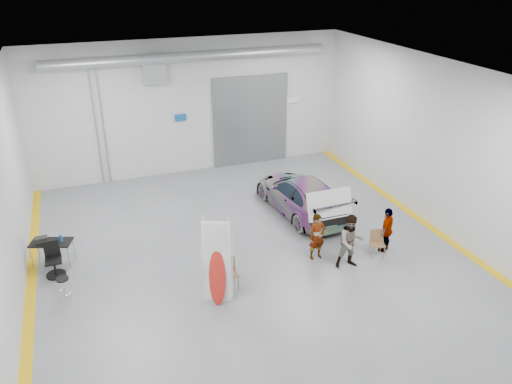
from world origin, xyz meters
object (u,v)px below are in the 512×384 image
object	(u,v)px
sedan_car	(301,195)
folding_chair_far	(377,249)
person_a	(317,236)
folding_chair_near	(230,279)
person_b	(351,241)
office_chair	(54,261)
shop_stool	(64,289)
surfboard_display	(221,269)
person_c	(387,230)
work_table	(49,242)

from	to	relation	value
sedan_car	folding_chair_far	bearing A→B (deg)	100.12
person_a	folding_chair_near	world-z (taller)	person_a
person_b	office_chair	xyz separation A→B (m)	(-8.87, 2.78, -0.43)
person_a	office_chair	xyz separation A→B (m)	(-8.09, 1.96, -0.31)
folding_chair_far	shop_stool	bearing A→B (deg)	-171.04
sedan_car	person_b	size ratio (longest dim) A/B	2.68
person_a	person_b	size ratio (longest dim) A/B	0.88
shop_stool	office_chair	size ratio (longest dim) A/B	0.65
shop_stool	person_a	bearing A→B (deg)	-3.98
surfboard_display	shop_stool	xyz separation A→B (m)	(-4.21, 1.76, -0.79)
person_a	folding_chair_near	distance (m)	3.26
person_c	office_chair	distance (m)	10.75
person_a	person_b	xyz separation A→B (m)	(0.78, -0.82, 0.11)
person_a	person_c	distance (m)	2.43
work_table	shop_stool	bearing A→B (deg)	-80.23
person_a	person_c	size ratio (longest dim) A/B	1.01
shop_stool	office_chair	world-z (taller)	office_chair
folding_chair_far	shop_stool	distance (m)	9.83
folding_chair_far	work_table	xyz separation A→B (m)	(-10.12, 3.27, 0.52)
surfboard_display	office_chair	size ratio (longest dim) A/B	2.53
sedan_car	work_table	world-z (taller)	sedan_car
person_b	folding_chair_near	distance (m)	4.00
folding_chair_far	shop_stool	xyz separation A→B (m)	(-9.76, 1.16, 0.07)
person_a	surfboard_display	size ratio (longest dim) A/B	0.57
person_a	surfboard_display	xyz separation A→B (m)	(-3.62, -1.21, 0.34)
person_a	person_b	world-z (taller)	person_b
sedan_car	office_chair	xyz separation A→B (m)	(-9.01, -1.23, -0.22)
person_a	office_chair	distance (m)	8.33
shop_stool	surfboard_display	bearing A→B (deg)	-22.66
person_a	work_table	xyz separation A→B (m)	(-8.19, 2.65, 0.00)
person_a	sedan_car	bearing A→B (deg)	69.43
person_b	folding_chair_far	size ratio (longest dim) A/B	2.01
sedan_car	shop_stool	size ratio (longest dim) A/B	6.81
folding_chair_near	folding_chair_far	size ratio (longest dim) A/B	1.03
person_b	work_table	xyz separation A→B (m)	(-8.97, 3.47, -0.11)
shop_stool	work_table	world-z (taller)	work_table
person_b	surfboard_display	distance (m)	4.42
folding_chair_far	person_c	bearing A→B (deg)	41.16
person_b	shop_stool	world-z (taller)	person_b
folding_chair_near	work_table	world-z (taller)	work_table
folding_chair_near	office_chair	size ratio (longest dim) A/B	0.84
person_a	office_chair	size ratio (longest dim) A/B	1.44
shop_stool	person_c	bearing A→B (deg)	-5.25
work_table	office_chair	distance (m)	0.77
sedan_car	office_chair	world-z (taller)	sedan_car
sedan_car	folding_chair_far	xyz separation A→B (m)	(1.01, -3.81, -0.43)
person_c	work_table	distance (m)	11.02
surfboard_display	folding_chair_far	world-z (taller)	surfboard_display
surfboard_display	office_chair	distance (m)	5.52
sedan_car	office_chair	bearing A→B (deg)	3.09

